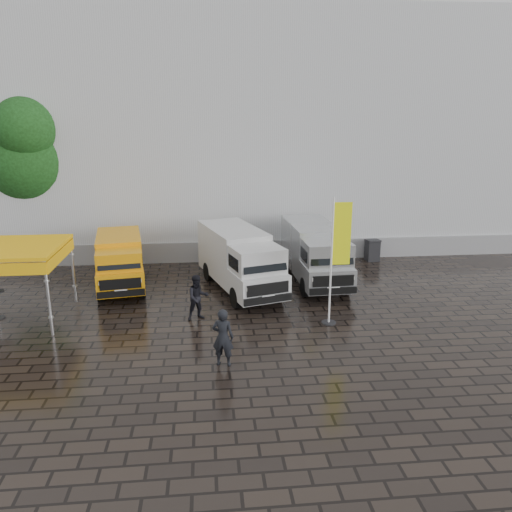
# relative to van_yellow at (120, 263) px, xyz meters

# --- Properties ---
(ground) EXTENTS (120.00, 120.00, 0.00)m
(ground) POSITION_rel_van_yellow_xyz_m (6.51, -4.40, -1.07)
(ground) COLOR black
(ground) RESTS_ON ground
(exhibition_hall) EXTENTS (44.00, 16.00, 12.00)m
(exhibition_hall) POSITION_rel_van_yellow_xyz_m (8.51, 11.60, 4.93)
(exhibition_hall) COLOR silver
(exhibition_hall) RESTS_ON ground
(hall_plinth) EXTENTS (44.00, 0.15, 1.00)m
(hall_plinth) POSITION_rel_van_yellow_xyz_m (8.51, 3.55, -0.57)
(hall_plinth) COLOR gray
(hall_plinth) RESTS_ON ground
(van_yellow) EXTENTS (2.49, 4.86, 2.14)m
(van_yellow) POSITION_rel_van_yellow_xyz_m (0.00, 0.00, 0.00)
(van_yellow) COLOR orange
(van_yellow) RESTS_ON ground
(van_white) EXTENTS (3.45, 6.01, 2.47)m
(van_white) POSITION_rel_van_yellow_xyz_m (4.94, -0.82, 0.17)
(van_white) COLOR silver
(van_white) RESTS_ON ground
(van_silver) EXTENTS (2.10, 5.69, 2.44)m
(van_silver) POSITION_rel_van_yellow_xyz_m (8.22, -0.05, 0.15)
(van_silver) COLOR #B4B7B9
(van_silver) RESTS_ON ground
(canopy_tent) EXTENTS (3.33, 3.33, 2.67)m
(canopy_tent) POSITION_rel_van_yellow_xyz_m (-3.06, -3.15, 1.44)
(canopy_tent) COLOR silver
(canopy_tent) RESTS_ON ground
(flagpole) EXTENTS (0.88, 0.50, 4.41)m
(flagpole) POSITION_rel_van_yellow_xyz_m (7.95, -4.59, 1.35)
(flagpole) COLOR black
(flagpole) RESTS_ON ground
(tree) EXTENTS (4.54, 4.54, 8.15)m
(tree) POSITION_rel_van_yellow_xyz_m (-4.85, 5.23, 4.16)
(tree) COLOR black
(tree) RESTS_ON ground
(wheelie_bin) EXTENTS (0.69, 0.69, 1.07)m
(wheelie_bin) POSITION_rel_van_yellow_xyz_m (11.80, 2.94, -0.54)
(wheelie_bin) COLOR black
(wheelie_bin) RESTS_ON ground
(person_front) EXTENTS (0.71, 0.56, 1.72)m
(person_front) POSITION_rel_van_yellow_xyz_m (4.01, -7.27, -0.21)
(person_front) COLOR black
(person_front) RESTS_ON ground
(person_tent) EXTENTS (0.94, 0.83, 1.62)m
(person_tent) POSITION_rel_van_yellow_xyz_m (3.26, -3.77, -0.26)
(person_tent) COLOR black
(person_tent) RESTS_ON ground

